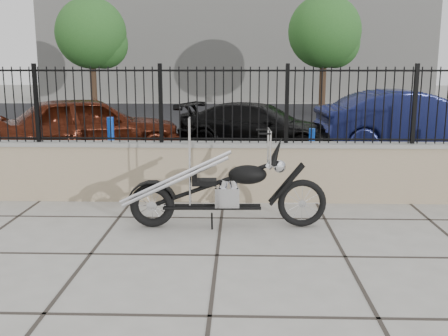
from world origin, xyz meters
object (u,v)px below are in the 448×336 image
object	(u,v)px
car_red	(89,126)
car_blue	(412,121)
chopper_motorcycle	(223,172)
car_black	(259,127)

from	to	relation	value
car_red	car_blue	world-z (taller)	car_blue
chopper_motorcycle	car_red	distance (m)	6.33
car_red	car_blue	xyz separation A→B (m)	(7.87, 0.89, 0.04)
car_red	chopper_motorcycle	bearing A→B (deg)	-172.65
car_black	chopper_motorcycle	bearing A→B (deg)	-166.47
car_black	car_blue	xyz separation A→B (m)	(3.81, -0.07, 0.17)
chopper_motorcycle	car_red	bearing A→B (deg)	120.21
chopper_motorcycle	car_black	xyz separation A→B (m)	(0.70, 6.32, -0.16)
car_red	car_blue	distance (m)	7.92
car_red	car_black	xyz separation A→B (m)	(4.07, 0.96, -0.13)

